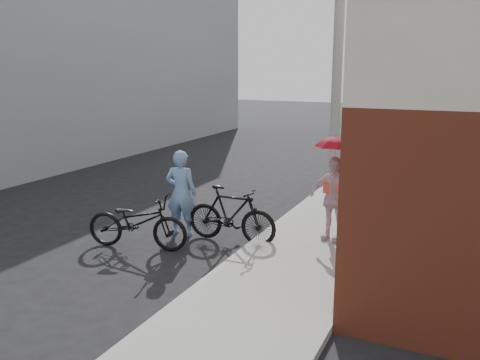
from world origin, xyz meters
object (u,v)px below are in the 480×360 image
Objects in this scene: bike_left at (137,222)px; kimono_woman at (333,199)px; utility_pole at (337,65)px; bike_right at (231,215)px; planter at (371,216)px; officer at (181,193)px.

kimono_woman is (3.38, 1.76, 0.42)m from bike_left.
bike_right is (-0.68, -5.32, -2.93)m from utility_pole.
utility_pole reaches higher than bike_right.
bike_right is 5.33× the size of planter.
bike_right is (1.50, 1.09, 0.04)m from bike_left.
kimono_woman is 4.66× the size of planter.
kimono_woman is (1.88, 0.67, 0.38)m from bike_right.
utility_pole is 4.76m from planter.
utility_pole is 5.43m from kimono_woman.
utility_pole is 3.44× the size of bike_left.
planter is at bearing -46.58° from bike_right.
bike_left is at bearing -108.81° from utility_pole.
utility_pole reaches higher than planter.
bike_right is 3.31m from planter.
officer reaches higher than bike_right.
utility_pole is 6.22m from officer.
kimono_woman is at bearing -105.84° from planter.
planter is at bearing -158.17° from officer.
bike_right is at bearing -65.79° from bike_left.
bike_right is 2.04m from kimono_woman.
kimono_woman is at bearing -178.94° from officer.
officer is 1.08× the size of kimono_woman.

